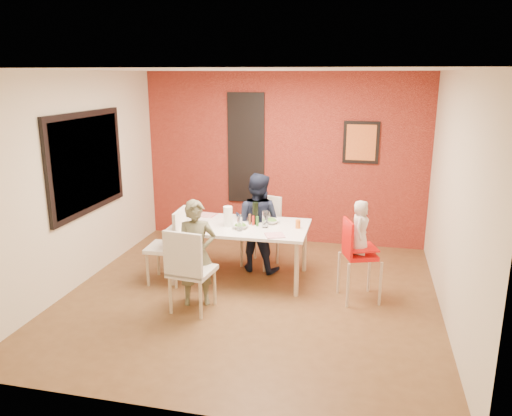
% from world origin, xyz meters
% --- Properties ---
extents(ground, '(4.50, 4.50, 0.00)m').
position_xyz_m(ground, '(0.00, 0.00, 0.00)').
color(ground, brown).
rests_on(ground, ground).
extents(ceiling, '(4.50, 4.50, 0.02)m').
position_xyz_m(ceiling, '(0.00, 0.00, 2.70)').
color(ceiling, white).
rests_on(ceiling, wall_back).
extents(wall_back, '(4.50, 0.02, 2.70)m').
position_xyz_m(wall_back, '(0.00, 2.25, 1.35)').
color(wall_back, beige).
rests_on(wall_back, ground).
extents(wall_front, '(4.50, 0.02, 2.70)m').
position_xyz_m(wall_front, '(0.00, -2.25, 1.35)').
color(wall_front, beige).
rests_on(wall_front, ground).
extents(wall_left, '(0.02, 4.50, 2.70)m').
position_xyz_m(wall_left, '(-2.25, 0.00, 1.35)').
color(wall_left, beige).
rests_on(wall_left, ground).
extents(wall_right, '(0.02, 4.50, 2.70)m').
position_xyz_m(wall_right, '(2.25, 0.00, 1.35)').
color(wall_right, beige).
rests_on(wall_right, ground).
extents(brick_accent_wall, '(4.50, 0.02, 2.70)m').
position_xyz_m(brick_accent_wall, '(0.00, 2.23, 1.35)').
color(brick_accent_wall, maroon).
rests_on(brick_accent_wall, ground).
extents(picture_window_frame, '(0.05, 1.70, 1.30)m').
position_xyz_m(picture_window_frame, '(-2.22, 0.20, 1.55)').
color(picture_window_frame, black).
rests_on(picture_window_frame, wall_left).
extents(picture_window_pane, '(0.02, 1.55, 1.15)m').
position_xyz_m(picture_window_pane, '(-2.21, 0.20, 1.55)').
color(picture_window_pane, black).
rests_on(picture_window_pane, wall_left).
extents(glassblock_strip, '(0.55, 0.03, 1.70)m').
position_xyz_m(glassblock_strip, '(-0.60, 2.21, 1.50)').
color(glassblock_strip, silver).
rests_on(glassblock_strip, wall_back).
extents(glassblock_surround, '(0.60, 0.03, 1.76)m').
position_xyz_m(glassblock_surround, '(-0.60, 2.21, 1.50)').
color(glassblock_surround, black).
rests_on(glassblock_surround, wall_back).
extents(art_print_frame, '(0.54, 0.03, 0.64)m').
position_xyz_m(art_print_frame, '(1.20, 2.21, 1.65)').
color(art_print_frame, black).
rests_on(art_print_frame, wall_back).
extents(art_print_canvas, '(0.44, 0.01, 0.54)m').
position_xyz_m(art_print_canvas, '(1.20, 2.19, 1.65)').
color(art_print_canvas, orange).
rests_on(art_print_canvas, wall_back).
extents(dining_table, '(1.79, 1.01, 0.74)m').
position_xyz_m(dining_table, '(-0.27, 0.54, 0.67)').
color(dining_table, white).
rests_on(dining_table, ground).
extents(chair_near, '(0.51, 0.51, 1.00)m').
position_xyz_m(chair_near, '(-0.58, -0.57, 0.56)').
color(chair_near, beige).
rests_on(chair_near, ground).
extents(chair_far, '(0.58, 0.58, 0.99)m').
position_xyz_m(chair_far, '(-0.09, 1.13, 0.55)').
color(chair_far, silver).
rests_on(chair_far, ground).
extents(chair_left, '(0.48, 0.48, 0.99)m').
position_xyz_m(chair_left, '(-1.10, 0.21, 0.55)').
color(chair_left, white).
rests_on(chair_left, ground).
extents(high_chair, '(0.53, 0.53, 1.01)m').
position_xyz_m(high_chair, '(1.25, 0.20, 0.60)').
color(high_chair, red).
rests_on(high_chair, ground).
extents(child_near, '(0.54, 0.44, 1.27)m').
position_xyz_m(child_near, '(-0.57, -0.33, 0.63)').
color(child_near, brown).
rests_on(child_near, ground).
extents(child_far, '(0.75, 0.63, 1.37)m').
position_xyz_m(child_far, '(-0.12, 0.88, 0.69)').
color(child_far, black).
rests_on(child_far, ground).
extents(toddler, '(0.25, 0.34, 0.64)m').
position_xyz_m(toddler, '(1.28, 0.22, 0.92)').
color(toddler, beige).
rests_on(toddler, high_chair).
extents(plate_near_left, '(0.26, 0.26, 0.01)m').
position_xyz_m(plate_near_left, '(-0.73, 0.12, 0.74)').
color(plate_near_left, silver).
rests_on(plate_near_left, dining_table).
extents(plate_far_mid, '(0.25, 0.25, 0.01)m').
position_xyz_m(plate_far_mid, '(-0.20, 0.93, 0.75)').
color(plate_far_mid, white).
rests_on(plate_far_mid, dining_table).
extents(plate_near_right, '(0.29, 0.29, 0.01)m').
position_xyz_m(plate_near_right, '(0.26, 0.20, 0.75)').
color(plate_near_right, white).
rests_on(plate_near_right, dining_table).
extents(plate_far_left, '(0.26, 0.26, 0.01)m').
position_xyz_m(plate_far_left, '(-0.84, 0.88, 0.75)').
color(plate_far_left, white).
rests_on(plate_far_left, dining_table).
extents(salad_bowl_a, '(0.22, 0.22, 0.05)m').
position_xyz_m(salad_bowl_a, '(-0.23, 0.41, 0.76)').
color(salad_bowl_a, white).
rests_on(salad_bowl_a, dining_table).
extents(salad_bowl_b, '(0.25, 0.25, 0.05)m').
position_xyz_m(salad_bowl_b, '(0.11, 0.71, 0.76)').
color(salad_bowl_b, white).
rests_on(salad_bowl_b, dining_table).
extents(wine_bottle, '(0.08, 0.08, 0.29)m').
position_xyz_m(wine_bottle, '(-0.08, 0.63, 0.89)').
color(wine_bottle, black).
rests_on(wine_bottle, dining_table).
extents(wine_glass_a, '(0.07, 0.07, 0.19)m').
position_xyz_m(wine_glass_a, '(-0.21, 0.30, 0.83)').
color(wine_glass_a, white).
rests_on(wine_glass_a, dining_table).
extents(wine_glass_b, '(0.08, 0.08, 0.22)m').
position_xyz_m(wine_glass_b, '(0.07, 0.51, 0.85)').
color(wine_glass_b, silver).
rests_on(wine_glass_b, dining_table).
extents(paper_towel_roll, '(0.12, 0.12, 0.26)m').
position_xyz_m(paper_towel_roll, '(-0.41, 0.46, 0.87)').
color(paper_towel_roll, white).
rests_on(paper_towel_roll, dining_table).
extents(condiment_red, '(0.03, 0.03, 0.13)m').
position_xyz_m(condiment_red, '(-0.10, 0.57, 0.80)').
color(condiment_red, red).
rests_on(condiment_red, dining_table).
extents(condiment_green, '(0.03, 0.03, 0.13)m').
position_xyz_m(condiment_green, '(-0.04, 0.54, 0.80)').
color(condiment_green, '#2E6722').
rests_on(condiment_green, dining_table).
extents(condiment_brown, '(0.04, 0.04, 0.14)m').
position_xyz_m(condiment_brown, '(-0.15, 0.60, 0.81)').
color(condiment_brown, brown).
rests_on(condiment_brown, dining_table).
extents(sippy_cup, '(0.07, 0.07, 0.11)m').
position_xyz_m(sippy_cup, '(0.49, 0.57, 0.80)').
color(sippy_cup, orange).
rests_on(sippy_cup, dining_table).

